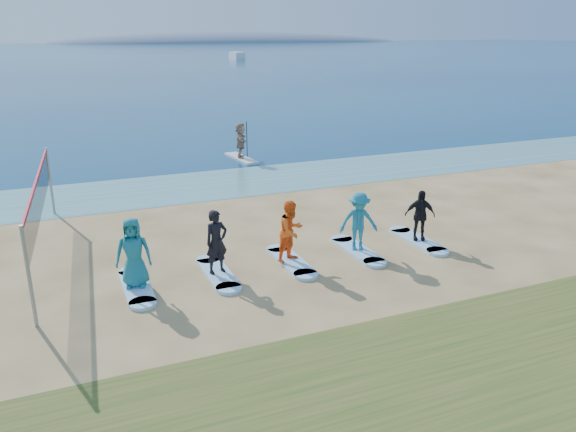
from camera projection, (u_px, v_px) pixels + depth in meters
name	position (u px, v px, depth m)	size (l,w,h in m)	color
ground	(291.00, 277.00, 15.68)	(600.00, 600.00, 0.00)	tan
shallow_water	(198.00, 186.00, 24.87)	(600.00, 600.00, 0.00)	teal
ocean	(66.00, 55.00, 155.72)	(600.00, 600.00, 0.00)	navy
island_ridge	(238.00, 42.00, 313.08)	(220.00, 56.00, 18.00)	slate
volleyball_net	(39.00, 197.00, 16.53)	(0.65, 9.07, 2.50)	gray
paddleboard	(241.00, 158.00, 29.93)	(0.70, 3.00, 0.12)	silver
paddleboarder	(241.00, 140.00, 29.62)	(1.69, 0.54, 1.83)	tan
boat_offshore_b	(237.00, 59.00, 132.06)	(2.21, 6.25, 1.62)	silver
surfboard_0	(137.00, 287.00, 15.01)	(0.70, 2.20, 0.09)	#A4D8FF
student_0	(133.00, 252.00, 14.69)	(0.92, 0.60, 1.89)	#1A7080
surfboard_1	(218.00, 273.00, 15.83)	(0.70, 2.20, 0.09)	#A4D8FF
student_1	(217.00, 242.00, 15.53)	(0.66, 0.44, 1.82)	black
surfboard_2	(291.00, 261.00, 16.65)	(0.70, 2.20, 0.09)	#A4D8FF
student_2	(291.00, 231.00, 16.35)	(0.89, 0.69, 1.83)	#FB5F1A
surfboard_3	(357.00, 250.00, 17.48)	(0.70, 2.20, 0.09)	#A4D8FF
student_3	(359.00, 221.00, 17.18)	(1.18, 0.68, 1.83)	teal
surfboard_4	(418.00, 240.00, 18.30)	(0.70, 2.20, 0.09)	#A4D8FF
student_4	(420.00, 215.00, 18.03)	(0.97, 0.40, 1.65)	black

